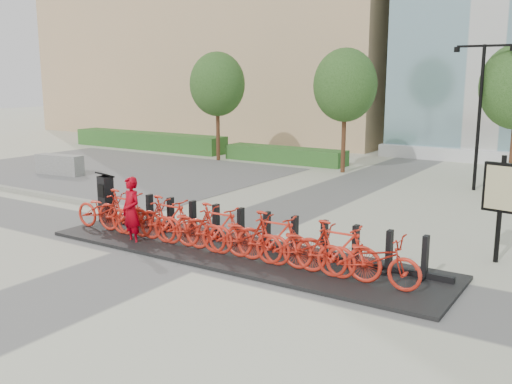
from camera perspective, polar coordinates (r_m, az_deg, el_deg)
The scene contains 25 objects.
ground at distance 13.40m, azimuth -7.13°, elevation -5.64°, with size 120.00×120.00×0.00m, color beige.
gravel_patch at distance 25.13m, azimuth -14.33°, elevation 2.10°, with size 14.00×14.00×0.00m, color slate.
curb at distance 22.05m, azimuth -24.09°, elevation 0.38°, with size 14.00×0.25×0.15m, color gray.
hedge_a at distance 32.42m, azimuth -10.75°, elevation 5.06°, with size 10.00×1.40×0.90m, color #285F20.
hedge_b at distance 26.78m, azimuth 2.91°, elevation 3.74°, with size 6.00×1.20×0.70m, color #285F20.
tree_0 at distance 27.20m, azimuth -3.89°, elevation 10.69°, with size 2.60×2.60×5.10m.
tree_1 at distance 23.87m, azimuth 8.91°, elevation 10.49°, with size 2.60×2.60×5.10m.
streetlamp at distance 21.21m, azimuth 21.53°, elevation 8.52°, with size 2.00×0.20×5.00m.
dock_pad at distance 12.86m, azimuth -1.81°, elevation -6.11°, with size 9.60×2.40×0.08m, color black.
dock_rail_posts at distance 13.07m, azimuth -0.41°, elevation -3.68°, with size 8.02×0.50×0.85m, color black, non-canonical shape.
bike_0 at distance 14.98m, azimuth -14.95°, elevation -1.82°, with size 0.66×1.90×1.00m, color red.
bike_1 at distance 14.45m, azimuth -13.04°, elevation -1.99°, with size 0.52×1.85×1.11m, color red.
bike_2 at distance 13.97m, azimuth -10.97°, elevation -2.59°, with size 0.66×1.90×1.00m, color red.
bike_3 at distance 13.48m, azimuth -8.77°, elevation -2.79°, with size 0.52×1.85×1.11m, color red.
bike_4 at distance 13.03m, azimuth -6.40°, elevation -3.46°, with size 0.66×1.90×1.00m, color red.
bike_5 at distance 12.59m, azimuth -3.86°, elevation -3.69°, with size 0.52×1.85×1.11m, color red.
bike_6 at distance 12.20m, azimuth -1.14°, elevation -4.43°, with size 0.66×1.90×1.00m, color red.
bike_7 at distance 11.81m, azimuth 1.76°, elevation -4.69°, with size 0.52×1.85×1.11m, color red.
bike_8 at distance 11.48m, azimuth 4.84°, elevation -5.48°, with size 0.66×1.90×1.00m, color red.
bike_9 at distance 11.16m, azimuth 8.12°, elevation -5.76°, with size 0.52×1.85×1.11m, color red.
bike_10 at distance 10.91m, azimuth 11.56°, elevation -6.59°, with size 0.66×1.90×1.00m, color red.
kiosk at distance 15.84m, azimuth -14.78°, elevation -0.55°, with size 0.46×0.41×1.36m.
worker_red at distance 13.74m, azimuth -12.37°, elevation -1.88°, with size 0.59×0.39×1.63m, color #A2000F.
jersey_barrier at distance 24.63m, azimuth -19.05°, elevation 2.59°, with size 2.11×0.58×0.82m, color #9E9E9E.
map_sign at distance 13.04m, azimuth 23.33°, elevation -0.03°, with size 0.77×0.23×2.32m.
Camera 1 is at (8.33, -9.75, 3.90)m, focal length 40.00 mm.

